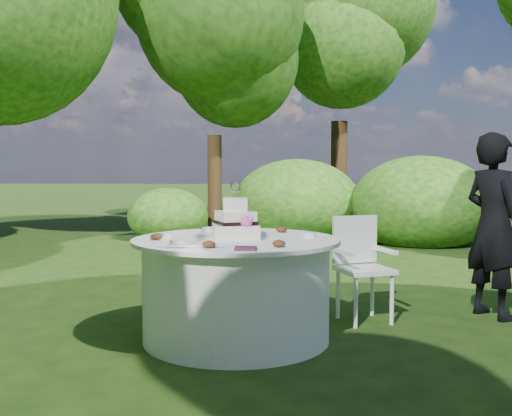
# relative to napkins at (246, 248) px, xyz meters

# --- Properties ---
(ground) EXTENTS (80.00, 80.00, 0.00)m
(ground) POSITION_rel_napkins_xyz_m (-0.11, 0.61, -0.78)
(ground) COLOR black
(ground) RESTS_ON ground
(napkins) EXTENTS (0.14, 0.14, 0.02)m
(napkins) POSITION_rel_napkins_xyz_m (0.00, 0.00, 0.00)
(napkins) COLOR #4A1F3C
(napkins) RESTS_ON table
(feather_plume) EXTENTS (0.48, 0.07, 0.01)m
(feather_plume) POSITION_rel_napkins_xyz_m (-0.37, 0.11, -0.00)
(feather_plume) COLOR white
(feather_plume) RESTS_ON table
(guest) EXTENTS (0.61, 0.70, 1.60)m
(guest) POSITION_rel_napkins_xyz_m (2.06, 1.39, 0.02)
(guest) COLOR black
(guest) RESTS_ON ground
(table) EXTENTS (1.56, 1.56, 0.77)m
(table) POSITION_rel_napkins_xyz_m (-0.11, 0.61, -0.39)
(table) COLOR white
(table) RESTS_ON ground
(cake) EXTENTS (0.39, 0.39, 0.43)m
(cake) POSITION_rel_napkins_xyz_m (-0.11, 0.62, 0.10)
(cake) COLOR silver
(cake) RESTS_ON table
(chair) EXTENTS (0.53, 0.53, 0.88)m
(chair) POSITION_rel_napkins_xyz_m (0.91, 1.25, -0.26)
(chair) COLOR white
(chair) RESTS_ON ground
(votives) EXTENTS (1.20, 0.94, 0.04)m
(votives) POSITION_rel_napkins_xyz_m (-0.27, 0.63, 0.01)
(votives) COLOR white
(votives) RESTS_ON table
(petal_cups) EXTENTS (1.01, 1.05, 0.05)m
(petal_cups) POSITION_rel_napkins_xyz_m (-0.12, 0.44, 0.02)
(petal_cups) COLOR #562D16
(petal_cups) RESTS_ON table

